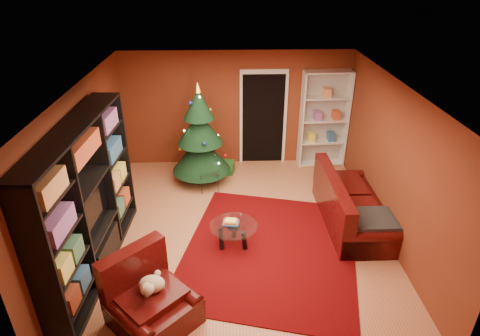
{
  "coord_description": "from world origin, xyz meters",
  "views": [
    {
      "loc": [
        -0.21,
        -5.78,
        4.3
      ],
      "look_at": [
        0.0,
        0.4,
        1.05
      ],
      "focal_mm": 30.0,
      "sensor_mm": 36.0,
      "label": 1
    }
  ],
  "objects_px": {
    "armchair": "(152,300)",
    "dog": "(152,284)",
    "gift_box_teal": "(188,171)",
    "white_bookshelf": "(324,120)",
    "christmas_tree": "(200,135)",
    "sofa": "(353,201)",
    "media_unit": "(86,202)",
    "gift_box_green": "(227,167)",
    "rug": "(270,250)",
    "acrylic_chair": "(208,171)",
    "coffee_table": "(234,235)"
  },
  "relations": [
    {
      "from": "media_unit",
      "to": "gift_box_green",
      "type": "xyz_separation_m",
      "value": [
        2.05,
        2.99,
        -1.03
      ]
    },
    {
      "from": "white_bookshelf",
      "to": "dog",
      "type": "distance_m",
      "value": 5.5
    },
    {
      "from": "gift_box_teal",
      "to": "sofa",
      "type": "xyz_separation_m",
      "value": [
        3.12,
        -1.81,
        0.32
      ]
    },
    {
      "from": "rug",
      "to": "armchair",
      "type": "height_order",
      "value": "armchair"
    },
    {
      "from": "gift_box_green",
      "to": "dog",
      "type": "xyz_separation_m",
      "value": [
        -0.98,
        -4.09,
        0.47
      ]
    },
    {
      "from": "gift_box_teal",
      "to": "white_bookshelf",
      "type": "distance_m",
      "value": 3.24
    },
    {
      "from": "white_bookshelf",
      "to": "gift_box_green",
      "type": "bearing_deg",
      "value": -172.15
    },
    {
      "from": "coffee_table",
      "to": "gift_box_teal",
      "type": "bearing_deg",
      "value": 111.86
    },
    {
      "from": "christmas_tree",
      "to": "sofa",
      "type": "xyz_separation_m",
      "value": [
        2.8,
        -1.65,
        -0.6
      ]
    },
    {
      "from": "media_unit",
      "to": "christmas_tree",
      "type": "bearing_deg",
      "value": 63.44
    },
    {
      "from": "media_unit",
      "to": "sofa",
      "type": "relative_size",
      "value": 1.42
    },
    {
      "from": "gift_box_teal",
      "to": "gift_box_green",
      "type": "bearing_deg",
      "value": 10.42
    },
    {
      "from": "christmas_tree",
      "to": "gift_box_green",
      "type": "bearing_deg",
      "value": 30.46
    },
    {
      "from": "gift_box_green",
      "to": "white_bookshelf",
      "type": "bearing_deg",
      "value": 10.3
    },
    {
      "from": "dog",
      "to": "coffee_table",
      "type": "height_order",
      "value": "dog"
    },
    {
      "from": "armchair",
      "to": "coffee_table",
      "type": "relative_size",
      "value": 1.32
    },
    {
      "from": "gift_box_green",
      "to": "armchair",
      "type": "height_order",
      "value": "armchair"
    },
    {
      "from": "gift_box_green",
      "to": "coffee_table",
      "type": "bearing_deg",
      "value": -88.06
    },
    {
      "from": "white_bookshelf",
      "to": "acrylic_chair",
      "type": "relative_size",
      "value": 2.75
    },
    {
      "from": "coffee_table",
      "to": "acrylic_chair",
      "type": "distance_m",
      "value": 1.97
    },
    {
      "from": "gift_box_green",
      "to": "white_bookshelf",
      "type": "relative_size",
      "value": 0.12
    },
    {
      "from": "dog",
      "to": "coffee_table",
      "type": "distance_m",
      "value": 1.9
    },
    {
      "from": "gift_box_green",
      "to": "dog",
      "type": "height_order",
      "value": "dog"
    },
    {
      "from": "gift_box_green",
      "to": "armchair",
      "type": "distance_m",
      "value": 4.28
    },
    {
      "from": "sofa",
      "to": "gift_box_teal",
      "type": "bearing_deg",
      "value": 59.37
    },
    {
      "from": "gift_box_green",
      "to": "sofa",
      "type": "height_order",
      "value": "sofa"
    },
    {
      "from": "christmas_tree",
      "to": "coffee_table",
      "type": "bearing_deg",
      "value": -74.06
    },
    {
      "from": "armchair",
      "to": "dog",
      "type": "bearing_deg",
      "value": 45.0
    },
    {
      "from": "christmas_tree",
      "to": "gift_box_teal",
      "type": "height_order",
      "value": "christmas_tree"
    },
    {
      "from": "gift_box_teal",
      "to": "white_bookshelf",
      "type": "height_order",
      "value": "white_bookshelf"
    },
    {
      "from": "rug",
      "to": "gift_box_teal",
      "type": "relative_size",
      "value": 11.19
    },
    {
      "from": "dog",
      "to": "acrylic_chair",
      "type": "distance_m",
      "value": 3.47
    },
    {
      "from": "rug",
      "to": "acrylic_chair",
      "type": "bearing_deg",
      "value": 118.04
    },
    {
      "from": "rug",
      "to": "media_unit",
      "type": "xyz_separation_m",
      "value": [
        -2.74,
        -0.26,
        1.16
      ]
    },
    {
      "from": "rug",
      "to": "coffee_table",
      "type": "xyz_separation_m",
      "value": [
        -0.6,
        0.15,
        0.2
      ]
    },
    {
      "from": "dog",
      "to": "gift_box_teal",
      "type": "bearing_deg",
      "value": 43.8
    },
    {
      "from": "white_bookshelf",
      "to": "coffee_table",
      "type": "relative_size",
      "value": 2.82
    },
    {
      "from": "christmas_tree",
      "to": "sofa",
      "type": "bearing_deg",
      "value": -30.51
    },
    {
      "from": "christmas_tree",
      "to": "armchair",
      "type": "xyz_separation_m",
      "value": [
        -0.43,
        -3.83,
        -0.65
      ]
    },
    {
      "from": "christmas_tree",
      "to": "white_bookshelf",
      "type": "height_order",
      "value": "white_bookshelf"
    },
    {
      "from": "gift_box_teal",
      "to": "white_bookshelf",
      "type": "relative_size",
      "value": 0.13
    },
    {
      "from": "white_bookshelf",
      "to": "dog",
      "type": "relative_size",
      "value": 5.62
    },
    {
      "from": "gift_box_teal",
      "to": "armchair",
      "type": "relative_size",
      "value": 0.27
    },
    {
      "from": "rug",
      "to": "white_bookshelf",
      "type": "relative_size",
      "value": 1.42
    },
    {
      "from": "gift_box_teal",
      "to": "dog",
      "type": "xyz_separation_m",
      "value": [
        -0.1,
        -3.93,
        0.47
      ]
    },
    {
      "from": "armchair",
      "to": "acrylic_chair",
      "type": "xyz_separation_m",
      "value": [
        0.58,
        3.49,
        -0.0
      ]
    },
    {
      "from": "rug",
      "to": "sofa",
      "type": "bearing_deg",
      "value": 25.78
    },
    {
      "from": "gift_box_green",
      "to": "armchair",
      "type": "relative_size",
      "value": 0.27
    },
    {
      "from": "christmas_tree",
      "to": "coffee_table",
      "type": "height_order",
      "value": "christmas_tree"
    },
    {
      "from": "sofa",
      "to": "coffee_table",
      "type": "relative_size",
      "value": 2.7
    }
  ]
}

